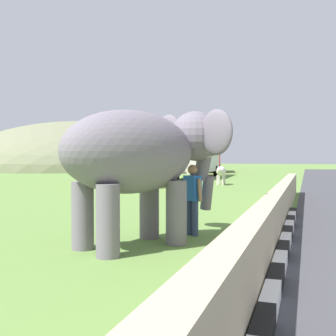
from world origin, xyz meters
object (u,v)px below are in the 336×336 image
object	(u,v)px
bus_orange	(143,154)
bus_white	(198,154)
person_handler	(192,196)
cow_near	(221,172)
bus_red	(210,155)
elephant	(145,154)

from	to	relation	value
bus_orange	bus_white	world-z (taller)	same
person_handler	bus_orange	xyz separation A→B (m)	(17.00, 8.18, 1.15)
cow_near	bus_white	bearing A→B (deg)	23.29
bus_orange	bus_red	world-z (taller)	same
bus_red	cow_near	world-z (taller)	bus_red
person_handler	bus_red	size ratio (longest dim) A/B	0.18
elephant	cow_near	bearing A→B (deg)	6.57
cow_near	person_handler	bearing A→B (deg)	-170.78
bus_white	bus_red	distance (m)	13.91
bus_white	cow_near	distance (m)	10.32
person_handler	bus_white	world-z (taller)	bus_white
bus_white	cow_near	world-z (taller)	bus_white
person_handler	bus_white	size ratio (longest dim) A/B	0.16
person_handler	bus_orange	bearing A→B (deg)	25.70
bus_orange	cow_near	size ratio (longest dim) A/B	4.90
cow_near	bus_red	bearing A→B (deg)	14.65
elephant	bus_orange	size ratio (longest dim) A/B	0.42
bus_orange	bus_white	distance (m)	10.19
person_handler	cow_near	size ratio (longest dim) A/B	0.87
bus_orange	bus_red	bearing A→B (deg)	1.80
bus_white	bus_red	bearing A→B (deg)	8.29
bus_orange	elephant	bearing A→B (deg)	-157.70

